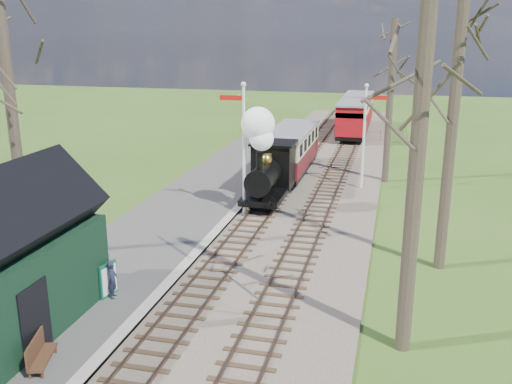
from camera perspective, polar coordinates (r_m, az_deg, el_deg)
distant_hills at (r=77.03m, az=9.86°, el=-2.88°), size 114.40×48.00×22.02m
ballast_bed at (r=31.93m, az=5.10°, el=0.71°), size 8.00×60.00×0.10m
track_near at (r=32.13m, az=2.82°, el=0.94°), size 1.60×60.00×0.15m
track_far at (r=31.76m, az=7.42°, el=0.64°), size 1.60×60.00×0.15m
platform at (r=25.75m, az=-8.38°, el=-3.08°), size 5.00×44.00×0.20m
coping_strip at (r=25.00m, az=-3.49°, el=-3.52°), size 0.40×44.00×0.21m
station_shed at (r=17.27m, az=-23.84°, el=-6.42°), size 3.25×6.30×4.78m
semaphore_near at (r=25.81m, az=-1.37°, el=5.23°), size 1.22×0.24×6.22m
semaphore_far at (r=30.92m, az=10.92°, el=6.24°), size 1.22×0.24×5.72m
bare_trees at (r=19.39m, az=-0.01°, el=6.38°), size 15.51×22.39×12.00m
fence_line at (r=45.50m, az=6.66°, el=5.92°), size 12.60×0.08×1.00m
locomotive at (r=27.61m, az=1.14°, el=3.03°), size 1.96×4.58×4.91m
coach at (r=33.55m, az=3.47°, el=4.28°), size 2.29×7.85×2.41m
red_carriage_a at (r=45.46m, az=9.67°, el=7.21°), size 2.32×5.74×2.44m
red_carriage_b at (r=50.89m, az=10.18°, el=8.12°), size 2.32×5.74×2.44m
sign_board at (r=18.97m, az=-14.54°, el=-8.48°), size 0.25×0.76×1.11m
bench at (r=15.98m, az=-20.92°, el=-14.78°), size 0.76×1.40×0.77m
person at (r=18.79m, az=-14.16°, el=-8.48°), size 0.41×0.52×1.24m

